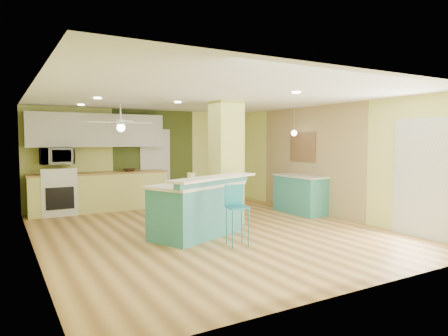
{
  "coord_description": "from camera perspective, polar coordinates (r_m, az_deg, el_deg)",
  "views": [
    {
      "loc": [
        -3.48,
        -6.58,
        1.71
      ],
      "look_at": [
        0.54,
        0.4,
        1.15
      ],
      "focal_mm": 32.0,
      "sensor_mm": 36.0,
      "label": 1
    }
  ],
  "objects": [
    {
      "name": "floor",
      "position": [
        7.64,
        -2.05,
        -8.99
      ],
      "size": [
        6.0,
        7.0,
        0.01
      ],
      "primitive_type": "cube",
      "color": "olive",
      "rests_on": "ground"
    },
    {
      "name": "ceiling",
      "position": [
        7.49,
        -2.1,
        10.07
      ],
      "size": [
        6.0,
        7.0,
        0.01
      ],
      "primitive_type": "cube",
      "color": "white",
      "rests_on": "wall_back"
    },
    {
      "name": "wall_back",
      "position": [
        10.68,
        -10.91,
        1.44
      ],
      "size": [
        6.0,
        0.01,
        2.5
      ],
      "primitive_type": "cube",
      "color": "#E4EA7D",
      "rests_on": "floor"
    },
    {
      "name": "wall_front",
      "position": [
        4.67,
        18.49,
        -1.9
      ],
      "size": [
        6.0,
        0.01,
        2.5
      ],
      "primitive_type": "cube",
      "color": "#E4EA7D",
      "rests_on": "floor"
    },
    {
      "name": "wall_left",
      "position": [
        6.62,
        -25.74,
        -0.41
      ],
      "size": [
        0.01,
        7.0,
        2.5
      ],
      "primitive_type": "cube",
      "color": "#E4EA7D",
      "rests_on": "floor"
    },
    {
      "name": "wall_right",
      "position": [
        9.26,
        14.6,
        1.0
      ],
      "size": [
        0.01,
        7.0,
        2.5
      ],
      "primitive_type": "cube",
      "color": "#E4EA7D",
      "rests_on": "floor"
    },
    {
      "name": "wood_panel",
      "position": [
        9.68,
        12.04,
        1.17
      ],
      "size": [
        0.02,
        3.4,
        2.5
      ],
      "primitive_type": "cube",
      "color": "#9B8158",
      "rests_on": "floor"
    },
    {
      "name": "olive_accent",
      "position": [
        10.73,
        -9.87,
        1.47
      ],
      "size": [
        2.2,
        0.02,
        2.5
      ],
      "primitive_type": "cube",
      "color": "#414E1F",
      "rests_on": "floor"
    },
    {
      "name": "interior_door",
      "position": [
        10.72,
        -9.8,
        0.13
      ],
      "size": [
        0.82,
        0.05,
        2.0
      ],
      "primitive_type": "cube",
      "color": "silver",
      "rests_on": "floor"
    },
    {
      "name": "french_door",
      "position": [
        7.77,
        26.37,
        -1.31
      ],
      "size": [
        0.04,
        1.08,
        2.1
      ],
      "primitive_type": "cube",
      "color": "silver",
      "rests_on": "floor"
    },
    {
      "name": "column",
      "position": [
        8.21,
        0.3,
        0.77
      ],
      "size": [
        0.55,
        0.55,
        2.5
      ],
      "primitive_type": "cube",
      "color": "#BBC159",
      "rests_on": "floor"
    },
    {
      "name": "kitchen_run",
      "position": [
        10.1,
        -17.28,
        -3.25
      ],
      "size": [
        3.25,
        0.63,
        0.94
      ],
      "color": "#E8E879",
      "rests_on": "floor"
    },
    {
      "name": "stove",
      "position": [
        9.93,
        -22.63,
        -3.56
      ],
      "size": [
        0.76,
        0.66,
        1.08
      ],
      "color": "white",
      "rests_on": "floor"
    },
    {
      "name": "upper_cabinets",
      "position": [
        10.14,
        -17.6,
        5.15
      ],
      "size": [
        3.2,
        0.34,
        0.8
      ],
      "primitive_type": "cube",
      "color": "silver",
      "rests_on": "wall_back"
    },
    {
      "name": "microwave",
      "position": [
        9.87,
        -22.77,
        1.58
      ],
      "size": [
        0.7,
        0.48,
        0.39
      ],
      "primitive_type": "imported",
      "color": "white",
      "rests_on": "wall_back"
    },
    {
      "name": "ceiling_fan",
      "position": [
        8.91,
        -14.52,
        6.22
      ],
      "size": [
        1.41,
        1.41,
        0.61
      ],
      "color": "white",
      "rests_on": "ceiling"
    },
    {
      "name": "pendant_lamp",
      "position": [
        9.56,
        9.98,
        4.97
      ],
      "size": [
        0.14,
        0.14,
        0.69
      ],
      "color": "white",
      "rests_on": "ceiling"
    },
    {
      "name": "wall_decor",
      "position": [
        9.8,
        11.18,
        2.97
      ],
      "size": [
        0.03,
        0.9,
        0.7
      ],
      "primitive_type": "cube",
      "color": "brown",
      "rests_on": "wood_panel"
    },
    {
      "name": "peninsula",
      "position": [
        7.18,
        -3.82,
        -5.71
      ],
      "size": [
        2.19,
        1.77,
        1.09
      ],
      "rotation": [
        0.0,
        0.0,
        0.43
      ],
      "color": "teal",
      "rests_on": "floor"
    },
    {
      "name": "bar_stool",
      "position": [
        6.54,
        1.72,
        -5.29
      ],
      "size": [
        0.38,
        0.38,
        0.98
      ],
      "rotation": [
        0.0,
        0.0,
        -0.17
      ],
      "color": "teal",
      "rests_on": "floor"
    },
    {
      "name": "side_counter",
      "position": [
        9.54,
        10.79,
        -3.69
      ],
      "size": [
        0.59,
        1.39,
        0.89
      ],
      "color": "teal",
      "rests_on": "floor"
    },
    {
      "name": "fruit_bowl",
      "position": [
        10.15,
        -13.36,
        -0.26
      ],
      "size": [
        0.31,
        0.31,
        0.08
      ],
      "primitive_type": "imported",
      "rotation": [
        0.0,
        0.0,
        -0.01
      ],
      "color": "#3C2A18",
      "rests_on": "kitchen_run"
    },
    {
      "name": "canister",
      "position": [
        7.1,
        -4.7,
        -1.47
      ],
      "size": [
        0.14,
        0.14,
        0.19
      ],
      "primitive_type": "cylinder",
      "color": "gold",
      "rests_on": "peninsula"
    }
  ]
}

